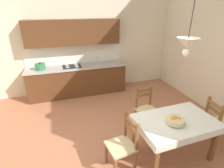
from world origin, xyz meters
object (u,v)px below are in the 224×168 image
(dining_chair_window_side, at_px, (217,123))
(dining_chair_kitchen_side, at_px, (146,109))
(dining_table, at_px, (175,127))
(dining_chair_tv_side, at_px, (123,145))
(fruit_bowl, at_px, (175,120))
(kitchen_cabinetry, at_px, (77,67))
(pendant_lamp, at_px, (188,43))

(dining_chair_window_side, distance_m, dining_chair_kitchen_side, 1.38)
(dining_table, xyz_separation_m, dining_chair_window_side, (1.02, 0.05, -0.18))
(dining_table, height_order, dining_chair_tv_side, dining_chair_tv_side)
(dining_chair_kitchen_side, height_order, fruit_bowl, dining_chair_kitchen_side)
(dining_chair_window_side, xyz_separation_m, dining_chair_kitchen_side, (-1.08, 0.85, 0.00))
(kitchen_cabinetry, height_order, dining_chair_window_side, kitchen_cabinetry)
(fruit_bowl, bearing_deg, dining_table, 40.13)
(dining_chair_window_side, relative_size, dining_chair_tv_side, 1.00)
(dining_chair_kitchen_side, relative_size, fruit_bowl, 3.10)
(kitchen_cabinetry, relative_size, dining_chair_tv_side, 3.11)
(kitchen_cabinetry, relative_size, pendant_lamp, 3.60)
(kitchen_cabinetry, bearing_deg, dining_chair_kitchen_side, -61.09)
(dining_chair_window_side, height_order, dining_chair_kitchen_side, same)
(kitchen_cabinetry, xyz_separation_m, dining_chair_kitchen_side, (1.21, -2.19, -0.41))
(dining_chair_window_side, height_order, dining_chair_tv_side, same)
(dining_chair_window_side, bearing_deg, pendant_lamp, -177.95)
(kitchen_cabinetry, height_order, dining_chair_tv_side, kitchen_cabinetry)
(dining_chair_tv_side, xyz_separation_m, fruit_bowl, (0.86, -0.11, 0.37))
(dining_table, xyz_separation_m, dining_chair_tv_side, (-0.94, 0.04, -0.18))
(dining_chair_kitchen_side, bearing_deg, dining_chair_window_side, -38.19)
(dining_chair_window_side, height_order, fruit_bowl, dining_chair_window_side)
(kitchen_cabinetry, height_order, fruit_bowl, kitchen_cabinetry)
(dining_table, distance_m, dining_chair_kitchen_side, 0.92)
(dining_chair_kitchen_side, bearing_deg, fruit_bowl, -91.34)
(dining_chair_window_side, relative_size, fruit_bowl, 3.10)
(dining_chair_window_side, xyz_separation_m, fruit_bowl, (-1.10, -0.12, 0.37))
(dining_chair_kitchen_side, bearing_deg, dining_chair_tv_side, -135.72)
(kitchen_cabinetry, distance_m, dining_table, 3.35)
(dining_chair_kitchen_side, xyz_separation_m, dining_chair_tv_side, (-0.88, -0.86, 0.00))
(dining_table, relative_size, dining_chair_tv_side, 1.47)
(dining_chair_window_side, xyz_separation_m, pendant_lamp, (-1.05, -0.04, 1.59))
(kitchen_cabinetry, xyz_separation_m, dining_table, (1.27, -3.09, -0.24))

